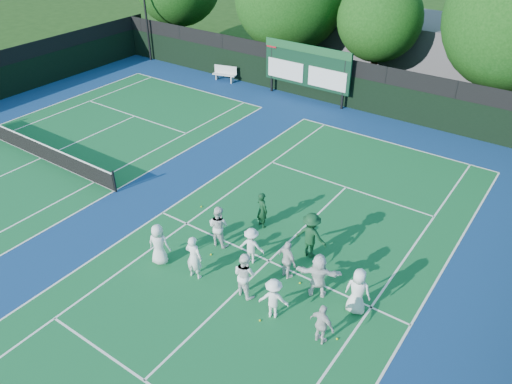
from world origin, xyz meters
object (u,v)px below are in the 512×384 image
Objects in this scene: scoreboard at (307,66)px; tennis_net at (39,150)px; coach_left at (262,210)px; bench at (225,73)px.

scoreboard is 0.53× the size of tennis_net.
scoreboard is at bearing 64.40° from tennis_net.
coach_left is (12.52, 1.69, 0.30)m from tennis_net.
coach_left is (5.53, -12.89, -1.39)m from scoreboard.
coach_left is at bearing 7.69° from tennis_net.
scoreboard reaches higher than bench.
tennis_net is at bearing -115.60° from scoreboard.
bench is at bearing 87.48° from tennis_net.
tennis_net is (-6.99, -14.59, -1.70)m from scoreboard.
scoreboard is 16.26m from tennis_net.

